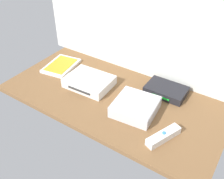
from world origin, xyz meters
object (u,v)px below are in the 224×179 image
game_console (89,82)px  game_case (61,66)px  network_router (166,90)px  remote_wand (163,136)px  mini_computer (135,107)px

game_console → game_case: size_ratio=1.04×
game_console → network_router: (32.93, 14.52, -0.50)cm
game_console → remote_wand: (43.66, -11.95, -0.69)cm
game_case → network_router: network_router is taller
mini_computer → remote_wand: mini_computer is taller
mini_computer → game_case: size_ratio=0.89×
mini_computer → remote_wand: bearing=-25.2°
game_console → game_case: game_console is taller
mini_computer → network_router: (5.53, 18.80, -0.94)cm
network_router → game_case: bearing=-170.9°
game_console → game_case: 23.26cm
remote_wand → game_console: bearing=-173.6°
mini_computer → network_router: size_ratio=1.03×
game_case → remote_wand: 68.47cm
game_console → mini_computer: 27.73cm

